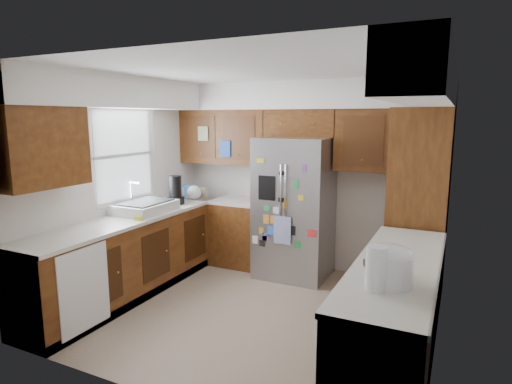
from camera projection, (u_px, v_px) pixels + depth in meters
floor at (253, 311)px, 4.58m from camera, size 3.60×3.60×0.00m
room_shell at (259, 138)px, 4.64m from camera, size 3.64×3.24×2.52m
left_counter_run at (152, 255)px, 5.11m from camera, size 1.36×3.20×0.92m
right_counter_run at (394, 322)px, 3.45m from camera, size 0.63×2.25×0.92m
pantry at (419, 206)px, 4.78m from camera, size 0.60×0.90×2.15m
fridge at (294, 208)px, 5.50m from camera, size 0.90×0.79×1.80m
bridge_cabinet at (302, 123)px, 5.51m from camera, size 0.96×0.34×0.35m
fridge_top_items at (300, 99)px, 5.44m from camera, size 0.65×0.33×0.29m
sink_assembly at (145, 207)px, 5.14m from camera, size 0.52×0.72×0.37m
left_counter_clutter at (184, 192)px, 5.79m from camera, size 0.35×0.87×0.38m
rice_cooker at (389, 264)px, 2.90m from camera, size 0.33×0.32×0.28m
paper_towel at (376, 269)px, 2.80m from camera, size 0.13×0.13×0.30m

